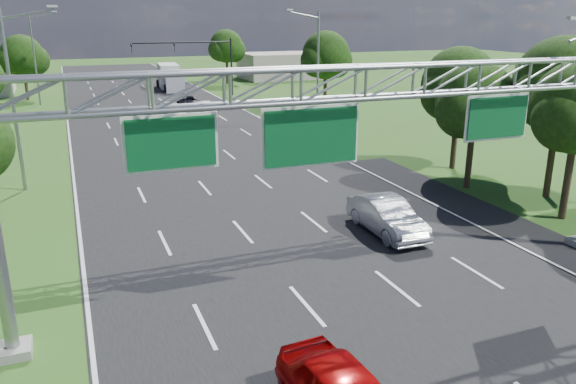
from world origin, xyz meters
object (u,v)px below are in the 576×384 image
sign_gantry (362,101)px  silver_sedan (387,216)px  traffic_signal (203,54)px  box_truck (170,77)px

sign_gantry → silver_sedan: sign_gantry is taller
traffic_signal → box_truck: bearing=106.2°
sign_gantry → box_truck: (4.48, 62.19, -5.29)m
sign_gantry → traffic_signal: sign_gantry is taller
box_truck → sign_gantry: bearing=-89.7°
box_truck → traffic_signal: bearing=-69.4°
sign_gantry → traffic_signal: (7.15, 53.00, -1.72)m
sign_gantry → silver_sedan: bearing=48.1°
silver_sedan → box_truck: 57.73m
sign_gantry → box_truck: size_ratio=2.62×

